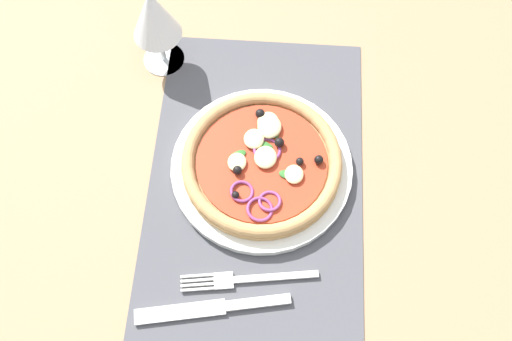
% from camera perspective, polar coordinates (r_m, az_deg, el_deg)
% --- Properties ---
extents(ground_plane, '(1.90, 1.40, 0.02)m').
position_cam_1_polar(ground_plane, '(0.83, -0.03, -1.51)').
color(ground_plane, '#9E7A56').
extents(placemat, '(0.49, 0.30, 0.00)m').
position_cam_1_polar(placemat, '(0.81, -0.03, -1.11)').
color(placemat, '#4C4C51').
rests_on(placemat, ground_plane).
extents(plate, '(0.26, 0.26, 0.01)m').
position_cam_1_polar(plate, '(0.82, 0.56, 0.30)').
color(plate, silver).
rests_on(plate, placemat).
extents(pizza, '(0.22, 0.22, 0.03)m').
position_cam_1_polar(pizza, '(0.80, 0.59, 0.89)').
color(pizza, tan).
rests_on(pizza, plate).
extents(fork, '(0.04, 0.18, 0.00)m').
position_cam_1_polar(fork, '(0.76, -1.43, -10.71)').
color(fork, silver).
rests_on(fork, placemat).
extents(knife, '(0.05, 0.20, 0.01)m').
position_cam_1_polar(knife, '(0.76, -4.45, -13.42)').
color(knife, silver).
rests_on(knife, placemat).
extents(wine_glass, '(0.07, 0.07, 0.15)m').
position_cam_1_polar(wine_glass, '(0.86, -10.04, 14.76)').
color(wine_glass, silver).
rests_on(wine_glass, ground_plane).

